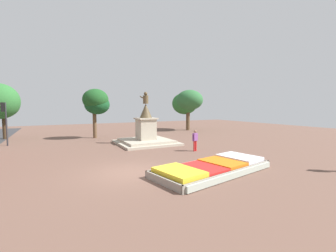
{
  "coord_description": "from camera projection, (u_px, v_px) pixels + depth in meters",
  "views": [
    {
      "loc": [
        -3.53,
        -10.95,
        3.38
      ],
      "look_at": [
        4.55,
        4.48,
        1.89
      ],
      "focal_mm": 24.0,
      "sensor_mm": 36.0,
      "label": 1
    }
  ],
  "objects": [
    {
      "name": "statue_monument",
      "position": [
        146.0,
        134.0,
        20.53
      ],
      "size": [
        5.09,
        5.09,
        4.72
      ],
      "color": "#B2A893",
      "rests_on": "ground_plane"
    },
    {
      "name": "ground_plane",
      "position": [
        130.0,
        172.0,
        11.58
      ],
      "size": [
        71.66,
        71.66,
        0.0
      ],
      "primitive_type": "plane",
      "color": "brown"
    },
    {
      "name": "flower_planter",
      "position": [
        214.0,
        168.0,
        11.61
      ],
      "size": [
        6.96,
        3.89,
        0.54
      ],
      "color": "#38281C",
      "rests_on": "ground_plane"
    },
    {
      "name": "pedestrian_near_planter",
      "position": [
        195.0,
        139.0,
        17.09
      ],
      "size": [
        0.56,
        0.29,
        1.61
      ],
      "color": "red",
      "rests_on": "ground_plane"
    },
    {
      "name": "park_tree_behind_statue",
      "position": [
        187.0,
        101.0,
        32.55
      ],
      "size": [
        3.87,
        5.27,
        5.81
      ],
      "color": "brown",
      "rests_on": "ground_plane"
    },
    {
      "name": "park_tree_far_right",
      "position": [
        0.0,
        102.0,
        22.67
      ],
      "size": [
        3.71,
        3.74,
        5.73
      ],
      "color": "#4C3823",
      "rests_on": "ground_plane"
    },
    {
      "name": "traffic_light_far_corner",
      "position": [
        4.0,
        116.0,
        19.22
      ],
      "size": [
        0.41,
        0.3,
        3.76
      ],
      "color": "#2D2D33",
      "rests_on": "ground_plane"
    },
    {
      "name": "park_tree_far_left",
      "position": [
        96.0,
        102.0,
        23.7
      ],
      "size": [
        2.81,
        2.72,
        5.26
      ],
      "color": "brown",
      "rests_on": "ground_plane"
    }
  ]
}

